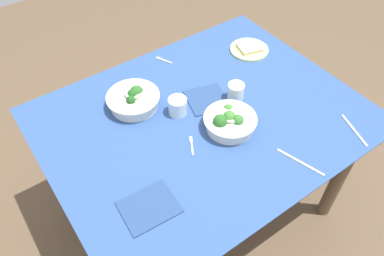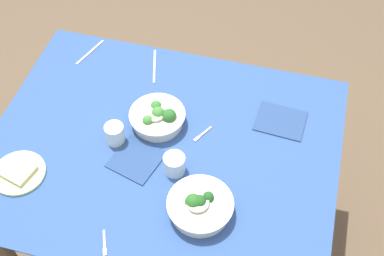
% 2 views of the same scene
% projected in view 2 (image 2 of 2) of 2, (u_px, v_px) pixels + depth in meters
% --- Properties ---
extents(ground_plane, '(6.00, 6.00, 0.00)m').
position_uv_depth(ground_plane, '(169.00, 236.00, 2.66)').
color(ground_plane, brown).
extents(dining_table, '(1.39, 1.10, 0.77)m').
position_uv_depth(dining_table, '(163.00, 163.00, 2.14)').
color(dining_table, '#2D4C84').
rests_on(dining_table, ground_plane).
extents(broccoli_bowl_far, '(0.24, 0.24, 0.10)m').
position_uv_depth(broccoli_bowl_far, '(200.00, 206.00, 1.85)').
color(broccoli_bowl_far, silver).
rests_on(broccoli_bowl_far, dining_table).
extents(broccoli_bowl_near, '(0.23, 0.23, 0.10)m').
position_uv_depth(broccoli_bowl_near, '(158.00, 117.00, 2.11)').
color(broccoli_bowl_near, silver).
rests_on(broccoli_bowl_near, dining_table).
extents(bread_side_plate, '(0.20, 0.20, 0.03)m').
position_uv_depth(bread_side_plate, '(19.00, 172.00, 1.97)').
color(bread_side_plate, '#B7D684').
rests_on(bread_side_plate, dining_table).
extents(water_glass_center, '(0.08, 0.08, 0.08)m').
position_uv_depth(water_glass_center, '(174.00, 164.00, 1.96)').
color(water_glass_center, silver).
rests_on(water_glass_center, dining_table).
extents(water_glass_side, '(0.08, 0.08, 0.08)m').
position_uv_depth(water_glass_side, '(115.00, 134.00, 2.05)').
color(water_glass_side, silver).
rests_on(water_glass_side, dining_table).
extents(fork_by_far_bowl, '(0.06, 0.09, 0.00)m').
position_uv_depth(fork_by_far_bowl, '(202.00, 135.00, 2.10)').
color(fork_by_far_bowl, '#B7B7BC').
rests_on(fork_by_far_bowl, dining_table).
extents(fork_by_near_bowl, '(0.05, 0.09, 0.00)m').
position_uv_depth(fork_by_near_bowl, '(105.00, 244.00, 1.80)').
color(fork_by_near_bowl, '#B7B7BC').
rests_on(fork_by_near_bowl, dining_table).
extents(table_knife_left, '(0.07, 0.18, 0.00)m').
position_uv_depth(table_knife_left, '(90.00, 52.00, 2.40)').
color(table_knife_left, '#B7B7BC').
rests_on(table_knife_left, dining_table).
extents(table_knife_right, '(0.07, 0.20, 0.00)m').
position_uv_depth(table_knife_right, '(154.00, 66.00, 2.34)').
color(table_knife_right, '#B7B7BC').
rests_on(table_knife_right, dining_table).
extents(napkin_folded_upper, '(0.22, 0.22, 0.01)m').
position_uv_depth(napkin_folded_upper, '(136.00, 159.00, 2.02)').
color(napkin_folded_upper, navy).
rests_on(napkin_folded_upper, dining_table).
extents(napkin_folded_lower, '(0.21, 0.18, 0.01)m').
position_uv_depth(napkin_folded_lower, '(280.00, 121.00, 2.14)').
color(napkin_folded_lower, navy).
rests_on(napkin_folded_lower, dining_table).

